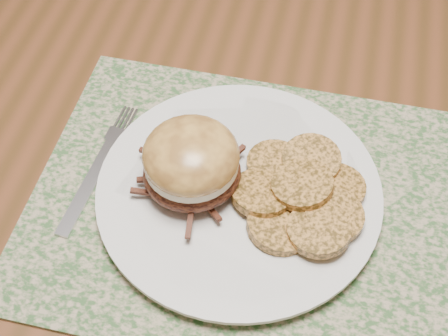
{
  "coord_description": "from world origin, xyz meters",
  "views": [
    {
      "loc": [
        0.08,
        -0.49,
        1.26
      ],
      "look_at": [
        0.01,
        -0.15,
        0.79
      ],
      "focal_mm": 50.0,
      "sensor_mm": 36.0,
      "label": 1
    }
  ],
  "objects_px": {
    "dining_table": "(246,132)",
    "fork": "(99,166)",
    "pork_sandwich": "(191,163)",
    "dinner_plate": "(239,192)"
  },
  "relations": [
    {
      "from": "dining_table",
      "to": "fork",
      "type": "xyz_separation_m",
      "value": [
        -0.12,
        -0.15,
        0.09
      ]
    },
    {
      "from": "pork_sandwich",
      "to": "fork",
      "type": "bearing_deg",
      "value": 152.55
    },
    {
      "from": "fork",
      "to": "pork_sandwich",
      "type": "bearing_deg",
      "value": -0.83
    },
    {
      "from": "dinner_plate",
      "to": "fork",
      "type": "relative_size",
      "value": 1.52
    },
    {
      "from": "pork_sandwich",
      "to": "dining_table",
      "type": "bearing_deg",
      "value": 59.65
    },
    {
      "from": "dinner_plate",
      "to": "fork",
      "type": "bearing_deg",
      "value": 178.43
    },
    {
      "from": "dining_table",
      "to": "pork_sandwich",
      "type": "distance_m",
      "value": 0.21
    },
    {
      "from": "dining_table",
      "to": "fork",
      "type": "height_order",
      "value": "fork"
    },
    {
      "from": "dining_table",
      "to": "pork_sandwich",
      "type": "height_order",
      "value": "pork_sandwich"
    },
    {
      "from": "dinner_plate",
      "to": "pork_sandwich",
      "type": "distance_m",
      "value": 0.06
    }
  ]
}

